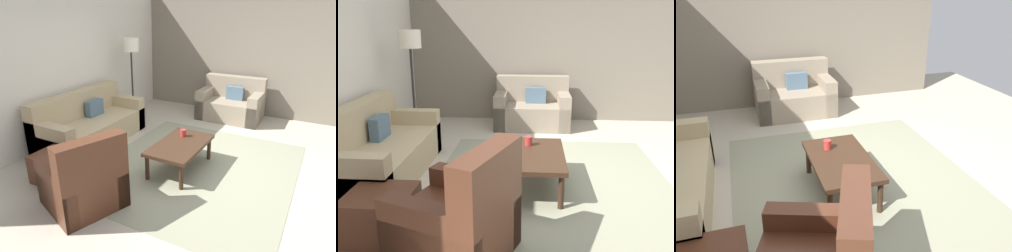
{
  "view_description": "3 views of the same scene",
  "coord_description": "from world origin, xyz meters",
  "views": [
    {
      "loc": [
        -3.67,
        -1.53,
        2.18
      ],
      "look_at": [
        -0.1,
        0.42,
        0.62
      ],
      "focal_mm": 31.96,
      "sensor_mm": 36.0,
      "label": 1
    },
    {
      "loc": [
        -3.96,
        0.24,
        1.8
      ],
      "look_at": [
        -0.21,
        0.52,
        0.73
      ],
      "focal_mm": 38.93,
      "sensor_mm": 36.0,
      "label": 2
    },
    {
      "loc": [
        -3.31,
        1.18,
        2.24
      ],
      "look_at": [
        -0.15,
        0.17,
        0.79
      ],
      "focal_mm": 37.37,
      "sensor_mm": 36.0,
      "label": 3
    }
  ],
  "objects": [
    {
      "name": "coffee_table",
      "position": [
        -0.14,
        0.2,
        0.36
      ],
      "size": [
        1.1,
        0.64,
        0.41
      ],
      "color": "#382316",
      "rests_on": "ground_plane"
    },
    {
      "name": "cup",
      "position": [
        0.12,
        0.28,
        0.46
      ],
      "size": [
        0.09,
        0.09,
        0.11
      ],
      "primitive_type": "cylinder",
      "color": "#B2332D",
      "rests_on": "coffee_table"
    },
    {
      "name": "stone_feature_panel",
      "position": [
        3.0,
        0.0,
        1.4
      ],
      "size": [
        0.12,
        5.2,
        2.8
      ],
      "primitive_type": "cube",
      "color": "slate",
      "rests_on": "ground_plane"
    },
    {
      "name": "ground_plane",
      "position": [
        0.0,
        0.0,
        0.0
      ],
      "size": [
        8.0,
        8.0,
        0.0
      ],
      "primitive_type": "plane",
      "color": "#B2A893"
    },
    {
      "name": "area_rug",
      "position": [
        0.0,
        0.0,
        0.0
      ],
      "size": [
        3.12,
        2.75,
        0.01
      ],
      "primitive_type": "cube",
      "color": "gray",
      "rests_on": "ground_plane"
    },
    {
      "name": "couch_loveseat",
      "position": [
        2.46,
        0.25,
        0.3
      ],
      "size": [
        0.85,
        1.3,
        0.88
      ],
      "color": "gray",
      "rests_on": "ground_plane"
    }
  ]
}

